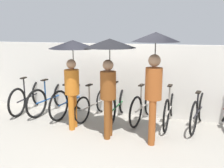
{
  "coord_description": "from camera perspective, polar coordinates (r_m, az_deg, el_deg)",
  "views": [
    {
      "loc": [
        1.54,
        -4.26,
        2.19
      ],
      "look_at": [
        0.0,
        0.96,
        1.0
      ],
      "focal_mm": 40.0,
      "sensor_mm": 36.0,
      "label": 1
    }
  ],
  "objects": [
    {
      "name": "parked_bicycle_5",
      "position": [
        6.13,
        7.21,
        -4.89
      ],
      "size": [
        0.5,
        1.68,
        1.11
      ],
      "rotation": [
        0.0,
        0.0,
        1.37
      ],
      "color": "black",
      "rests_on": "ground"
    },
    {
      "name": "back_wall",
      "position": [
        6.48,
        2.36,
        1.01
      ],
      "size": [
        13.05,
        0.12,
        1.84
      ],
      "color": "silver",
      "rests_on": "ground"
    },
    {
      "name": "parked_bicycle_6",
      "position": [
        6.07,
        13.12,
        -5.28
      ],
      "size": [
        0.44,
        1.81,
        1.06
      ],
      "rotation": [
        0.0,
        0.0,
        1.49
      ],
      "color": "black",
      "rests_on": "ground"
    },
    {
      "name": "parked_bicycle_7",
      "position": [
        6.01,
        19.13,
        -5.81
      ],
      "size": [
        0.54,
        1.68,
        1.08
      ],
      "rotation": [
        0.0,
        0.0,
        1.35
      ],
      "color": "black",
      "rests_on": "ground"
    },
    {
      "name": "parked_bicycle_4",
      "position": [
        6.19,
        1.3,
        -4.79
      ],
      "size": [
        0.44,
        1.73,
        1.01
      ],
      "rotation": [
        0.0,
        0.0,
        1.53
      ],
      "color": "black",
      "rests_on": "ground"
    },
    {
      "name": "parked_bicycle_1",
      "position": [
        6.93,
        -13.92,
        -3.12
      ],
      "size": [
        0.48,
        1.79,
        0.98
      ],
      "rotation": [
        0.0,
        0.0,
        1.41
      ],
      "color": "black",
      "rests_on": "ground"
    },
    {
      "name": "pedestrian_center",
      "position": [
        4.98,
        -0.64,
        5.59
      ],
      "size": [
        1.04,
        1.04,
        2.02
      ],
      "rotation": [
        0.0,
        0.0,
        0.04
      ],
      "color": "brown",
      "rests_on": "ground"
    },
    {
      "name": "parked_bicycle_2",
      "position": [
        6.61,
        -9.35,
        -3.59
      ],
      "size": [
        0.46,
        1.79,
        1.09
      ],
      "rotation": [
        0.0,
        0.0,
        1.42
      ],
      "color": "black",
      "rests_on": "ground"
    },
    {
      "name": "parked_bicycle_0",
      "position": [
        7.23,
        -18.42,
        -2.72
      ],
      "size": [
        0.44,
        1.84,
        1.09
      ],
      "rotation": [
        0.0,
        0.0,
        1.62
      ],
      "color": "black",
      "rests_on": "ground"
    },
    {
      "name": "ground_plane",
      "position": [
        5.04,
        -3.18,
        -13.48
      ],
      "size": [
        30.0,
        30.0,
        0.0
      ],
      "primitive_type": "plane",
      "color": "gray"
    },
    {
      "name": "parked_bicycle_3",
      "position": [
        6.35,
        -4.29,
        -4.5
      ],
      "size": [
        0.49,
        1.63,
        1.07
      ],
      "rotation": [
        0.0,
        0.0,
        1.38
      ],
      "color": "black",
      "rests_on": "ground"
    },
    {
      "name": "pedestrian_leading",
      "position": [
        5.52,
        -9.02,
        5.75
      ],
      "size": [
        1.04,
        1.04,
        1.97
      ],
      "rotation": [
        0.0,
        0.0,
        0.1
      ],
      "color": "#C66B1E",
      "rests_on": "ground"
    },
    {
      "name": "pedestrian_trailing",
      "position": [
        4.76,
        9.74,
        5.42
      ],
      "size": [
        0.9,
        0.9,
        2.15
      ],
      "rotation": [
        0.0,
        0.0,
        0.06
      ],
      "color": "#9E4C1E",
      "rests_on": "ground"
    }
  ]
}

